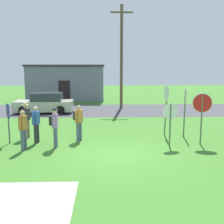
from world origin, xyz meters
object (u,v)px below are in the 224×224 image
utility_pole (121,55)px  person_with_sunhat (23,128)px  stop_sign_leaning_left (185,103)px  info_panel_middle (8,116)px  stop_sign_leaning_right (170,117)px  person_on_left (55,125)px  person_in_dark_shirt (79,120)px  person_in_blue (26,118)px  stop_sign_rear_left (166,100)px  stop_sign_low_front (202,109)px  parked_car_on_street (45,104)px  person_near_signs (36,122)px

utility_pole → person_with_sunhat: (-4.85, -11.71, -3.39)m
stop_sign_leaning_left → info_panel_middle: stop_sign_leaning_left is taller
stop_sign_leaning_left → stop_sign_leaning_right: stop_sign_leaning_left is taller
person_on_left → utility_pole: bearing=72.4°
stop_sign_leaning_left → person_in_dark_shirt: stop_sign_leaning_left is taller
person_in_blue → stop_sign_rear_left: bearing=2.8°
stop_sign_leaning_left → stop_sign_low_front: stop_sign_leaning_left is taller
parked_car_on_street → stop_sign_leaning_right: size_ratio=2.26×
stop_sign_leaning_left → person_in_dark_shirt: (-5.18, -0.56, -0.72)m
person_with_sunhat → stop_sign_rear_left: bearing=19.9°
stop_sign_leaning_left → utility_pole: bearing=104.4°
person_in_dark_shirt → stop_sign_rear_left: bearing=12.0°
person_on_left → person_with_sunhat: bearing=-164.4°
utility_pole → stop_sign_rear_left: size_ratio=3.20×
stop_sign_leaning_right → person_with_sunhat: (-6.26, -0.41, -0.34)m
person_with_sunhat → person_near_signs: size_ratio=1.00×
stop_sign_rear_left → utility_pole: bearing=100.0°
person_in_dark_shirt → stop_sign_low_front: bearing=-8.5°
person_in_dark_shirt → person_near_signs: same height
person_near_signs → parked_car_on_street: bearing=99.1°
stop_sign_low_front → person_with_sunhat: size_ratio=1.37×
stop_sign_rear_left → person_on_left: bearing=-159.2°
utility_pole → person_in_blue: (-5.28, -9.70, -3.35)m
utility_pole → stop_sign_leaning_right: utility_pole is taller
person_in_blue → person_on_left: 2.35m
info_panel_middle → utility_pole: bearing=61.4°
person_in_dark_shirt → stop_sign_leaning_right: bearing=-14.1°
stop_sign_leaning_right → stop_sign_leaning_left: bearing=55.2°
utility_pole → stop_sign_low_front: utility_pole is taller
person_in_dark_shirt → person_in_blue: size_ratio=0.97×
person_on_left → person_near_signs: 1.23m
stop_sign_leaning_left → person_near_signs: bearing=-172.8°
stop_sign_rear_left → person_on_left: size_ratio=1.50×
utility_pole → person_near_signs: (-4.58, -10.61, -3.39)m
parked_car_on_street → stop_sign_rear_left: (7.57, -7.14, 1.12)m
stop_sign_rear_left → stop_sign_leaning_right: stop_sign_rear_left is taller
person_with_sunhat → info_panel_middle: 1.46m
parked_car_on_street → stop_sign_low_front: 12.51m
utility_pole → stop_sign_low_front: 11.78m
stop_sign_leaning_right → info_panel_middle: stop_sign_leaning_right is taller
stop_sign_rear_left → person_in_dark_shirt: stop_sign_rear_left is taller
info_panel_middle → stop_sign_leaning_right: bearing=-5.2°
person_on_left → info_panel_middle: (-2.20, 0.72, 0.24)m
stop_sign_leaning_left → person_with_sunhat: bearing=-164.9°
parked_car_on_street → stop_sign_leaning_right: stop_sign_leaning_right is taller
person_in_blue → info_panel_middle: bearing=-119.4°
info_panel_middle → parked_car_on_street: bearing=90.7°
stop_sign_leaning_right → person_with_sunhat: bearing=-176.3°
person_with_sunhat → utility_pole: bearing=67.5°
parked_car_on_street → person_in_blue: person_in_blue is taller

